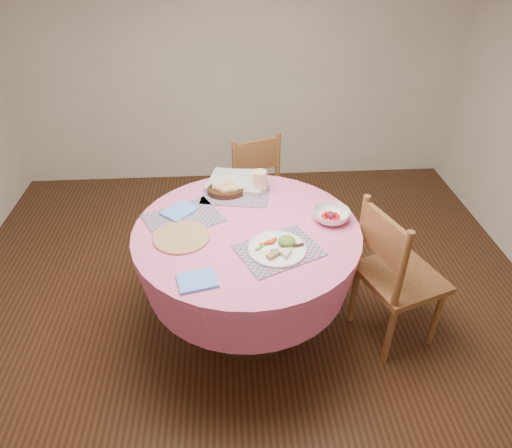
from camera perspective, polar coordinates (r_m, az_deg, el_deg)
The scene contains 16 objects.
ground at distance 2.96m, azimuth -0.99°, elevation -12.53°, with size 4.00×4.00×0.00m, color #331C0F.
room_envelope at distance 2.07m, azimuth -1.49°, elevation 21.79°, with size 4.01×4.01×2.71m.
dining_table at distance 2.58m, azimuth -1.11°, elevation -4.14°, with size 1.24×1.24×0.75m.
chair_right at distance 2.70m, azimuth 16.91°, elevation -5.96°, with size 0.53×0.54×0.93m.
chair_back at distance 3.49m, azimuth -0.75°, elevation 5.24°, with size 0.52×0.50×0.88m.
placemat_front at distance 2.31m, azimuth 2.87°, elevation -3.30°, with size 0.40×0.30×0.01m, color #136B70.
placemat_left at distance 2.58m, azimuth -9.10°, elevation 0.73°, with size 0.40×0.30×0.01m, color #136B70.
placemat_back at distance 2.78m, azimuth -2.50°, elevation 3.88°, with size 0.40×0.30×0.01m, color #136B70.
wicker_trivet at distance 2.43m, azimuth -9.28°, elevation -1.61°, with size 0.30×0.30×0.01m, color #A17045.
napkin_near at distance 2.15m, azimuth -7.36°, elevation -7.02°, with size 0.18×0.14×0.01m, color #5F93F4.
napkin_far at distance 2.62m, azimuth -9.54°, elevation 1.59°, with size 0.18×0.14×0.01m, color #5F93F4.
dinner_plate at distance 2.30m, azimuth 2.83°, elevation -3.05°, with size 0.30×0.30×0.05m.
bread_bowl at distance 2.76m, azimuth -3.71°, elevation 4.38°, with size 0.23×0.23×0.08m.
latte_mug at distance 2.75m, azimuth 0.53°, elevation 5.33°, with size 0.12×0.08×0.14m.
fruit_bowl at distance 2.55m, azimuth 9.34°, elevation 1.05°, with size 0.24×0.24×0.06m.
newspaper_stack at distance 2.86m, azimuth -2.35°, elevation 5.35°, with size 0.40×0.35×0.04m.
Camera 1 is at (-0.08, -2.01, 2.18)m, focal length 32.00 mm.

